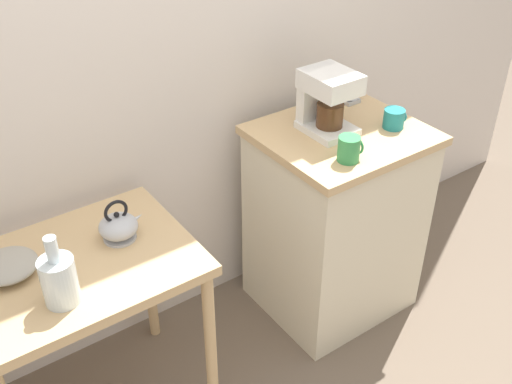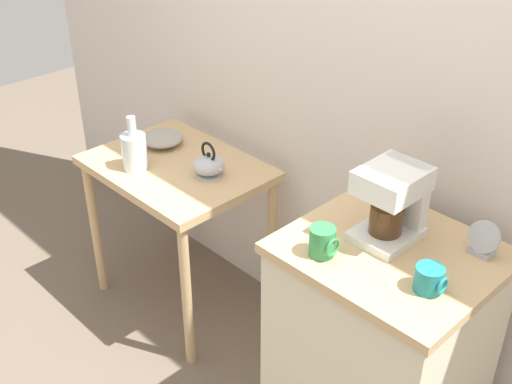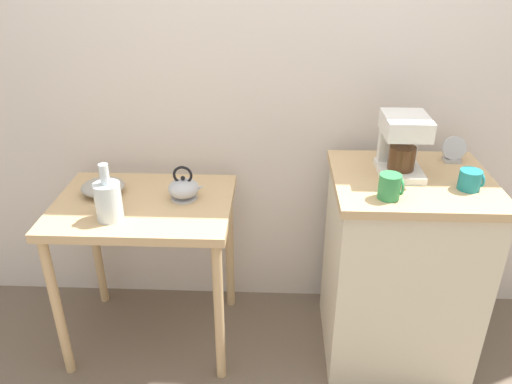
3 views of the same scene
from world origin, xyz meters
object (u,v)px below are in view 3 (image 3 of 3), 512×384
mug_dark_teal (470,180)px  table_clock (454,151)px  glass_carafe_vase (108,200)px  mug_tall_green (390,187)px  teakettle (184,188)px  coffee_maker (402,141)px  bowl_stoneware (103,187)px

mug_dark_teal → table_clock: 0.28m
glass_carafe_vase → mug_dark_teal: 1.47m
mug_dark_teal → table_clock: (0.02, 0.28, 0.01)m
mug_dark_teal → mug_tall_green: 0.35m
teakettle → mug_tall_green: size_ratio=1.69×
coffee_maker → table_clock: size_ratio=2.20×
teakettle → table_clock: size_ratio=1.43×
table_clock → mug_dark_teal: bearing=-93.4°
coffee_maker → mug_dark_teal: 0.31m
bowl_stoneware → mug_dark_teal: 1.58m
glass_carafe_vase → mug_tall_green: mug_tall_green is taller
bowl_stoneware → mug_dark_teal: size_ratio=2.07×
mug_dark_teal → mug_tall_green: (-0.34, -0.09, 0.01)m
mug_tall_green → bowl_stoneware: bearing=167.2°
coffee_maker → table_clock: bearing=24.9°
glass_carafe_vase → coffee_maker: size_ratio=0.95×
teakettle → mug_dark_teal: 1.20m
glass_carafe_vase → mug_dark_teal: (1.46, 0.04, 0.10)m
bowl_stoneware → teakettle: (0.38, -0.03, 0.02)m
bowl_stoneware → coffee_maker: 1.34m
teakettle → glass_carafe_vase: bearing=-145.8°
bowl_stoneware → table_clock: 1.59m
table_clock → mug_tall_green: bearing=-133.7°
coffee_maker → mug_dark_teal: coffee_maker is taller
glass_carafe_vase → mug_tall_green: 1.14m
mug_dark_teal → teakettle: bearing=172.6°
teakettle → coffee_maker: size_ratio=0.65×
glass_carafe_vase → coffee_maker: coffee_maker is taller
glass_carafe_vase → table_clock: (1.48, 0.31, 0.12)m
coffee_maker → mug_dark_teal: bearing=-31.5°
mug_dark_teal → bowl_stoneware: bearing=173.2°
coffee_maker → mug_tall_green: coffee_maker is taller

